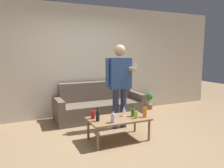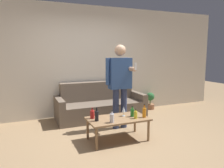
{
  "view_description": "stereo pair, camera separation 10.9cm",
  "coord_description": "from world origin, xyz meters",
  "px_view_note": "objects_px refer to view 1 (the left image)",
  "views": [
    {
      "loc": [
        -1.53,
        -3.28,
        1.56
      ],
      "look_at": [
        0.2,
        0.57,
        0.95
      ],
      "focal_mm": 35.0,
      "sensor_mm": 36.0,
      "label": 1
    },
    {
      "loc": [
        -1.43,
        -3.33,
        1.56
      ],
      "look_at": [
        0.2,
        0.57,
        0.95
      ],
      "focal_mm": 35.0,
      "sensor_mm": 36.0,
      "label": 2
    }
  ],
  "objects_px": {
    "couch": "(99,105)",
    "bottle_orange": "(136,114)",
    "coffee_table": "(118,120)",
    "person_standing_front": "(120,80)"
  },
  "relations": [
    {
      "from": "couch",
      "to": "coffee_table",
      "type": "bearing_deg",
      "value": -97.11
    },
    {
      "from": "coffee_table",
      "to": "couch",
      "type": "bearing_deg",
      "value": 82.89
    },
    {
      "from": "couch",
      "to": "bottle_orange",
      "type": "distance_m",
      "value": 1.58
    },
    {
      "from": "bottle_orange",
      "to": "coffee_table",
      "type": "bearing_deg",
      "value": 153.56
    },
    {
      "from": "coffee_table",
      "to": "bottle_orange",
      "type": "height_order",
      "value": "bottle_orange"
    },
    {
      "from": "couch",
      "to": "bottle_orange",
      "type": "relative_size",
      "value": 12.24
    },
    {
      "from": "coffee_table",
      "to": "bottle_orange",
      "type": "relative_size",
      "value": 6.24
    },
    {
      "from": "bottle_orange",
      "to": "person_standing_front",
      "type": "height_order",
      "value": "person_standing_front"
    },
    {
      "from": "coffee_table",
      "to": "bottle_orange",
      "type": "bearing_deg",
      "value": -26.44
    },
    {
      "from": "couch",
      "to": "bottle_orange",
      "type": "bearing_deg",
      "value": -86.23
    }
  ]
}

